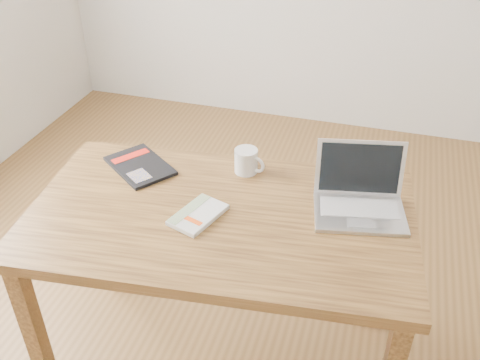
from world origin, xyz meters
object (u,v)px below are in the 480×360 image
(desk, at_px, (221,234))
(white_guidebook, at_px, (198,215))
(laptop, at_px, (360,197))
(black_guidebook, at_px, (140,166))
(coffee_mug, at_px, (247,161))

(desk, xyz_separation_m, white_guidebook, (-0.06, -0.04, 0.10))
(desk, height_order, laptop, laptop)
(laptop, bearing_deg, white_guidebook, -169.51)
(black_guidebook, relative_size, laptop, 0.93)
(black_guidebook, bearing_deg, laptop, -55.08)
(black_guidebook, distance_m, laptop, 0.80)
(coffee_mug, bearing_deg, white_guidebook, -85.67)
(laptop, height_order, coffee_mug, laptop)
(white_guidebook, distance_m, laptop, 0.53)
(desk, xyz_separation_m, coffee_mug, (0.02, 0.26, 0.14))
(desk, bearing_deg, white_guidebook, -152.68)
(black_guidebook, xyz_separation_m, coffee_mug, (0.39, 0.09, 0.04))
(black_guidebook, bearing_deg, coffee_mug, -41.31)
(laptop, distance_m, coffee_mug, 0.43)
(desk, xyz_separation_m, black_guidebook, (-0.37, 0.18, 0.10))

